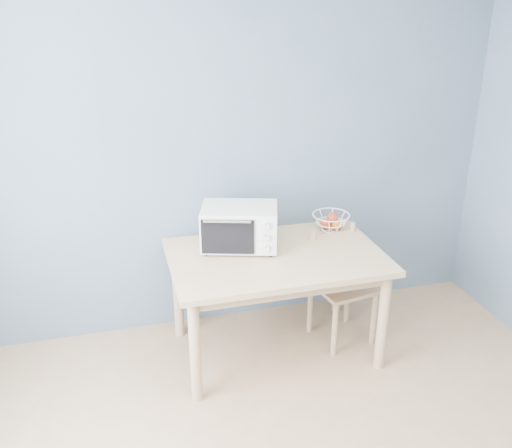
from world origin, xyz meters
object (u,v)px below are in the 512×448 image
object	(u,v)px
dining_table	(276,268)
dining_chair	(340,286)
toaster_oven	(237,226)
fruit_basket	(331,221)

from	to	relation	value
dining_table	dining_chair	bearing A→B (deg)	7.20
toaster_oven	fruit_basket	size ratio (longest dim) A/B	1.70
dining_table	toaster_oven	bearing A→B (deg)	142.95
dining_table	toaster_oven	size ratio (longest dim) A/B	2.44
toaster_oven	dining_chair	size ratio (longest dim) A/B	0.70
toaster_oven	dining_chair	distance (m)	0.89
toaster_oven	fruit_basket	distance (m)	0.73
dining_table	dining_chair	world-z (taller)	dining_chair
fruit_basket	dining_chair	size ratio (longest dim) A/B	0.41
fruit_basket	dining_chair	distance (m)	0.47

